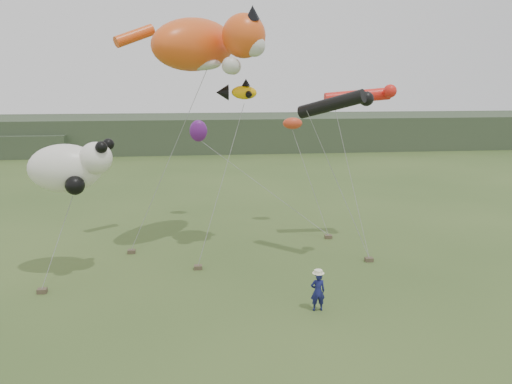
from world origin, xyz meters
TOP-DOWN VIEW (x-y plane):
  - ground at (0.00, 0.00)m, footprint 120.00×120.00m
  - headland at (-3.11, 44.69)m, footprint 90.00×13.00m
  - festival_attendant at (1.23, -0.56)m, footprint 0.56×0.37m
  - sandbag_anchors at (-2.12, 5.02)m, footprint 14.82×5.92m
  - cat_kite at (-2.62, 7.25)m, footprint 7.25×5.85m
  - fish_kite at (-1.18, 7.27)m, footprint 2.01×1.37m
  - tube_kites at (4.26, 6.04)m, footprint 5.30×4.31m
  - panda_kite at (-8.54, 4.16)m, footprint 3.63×2.35m
  - misc_kites at (-1.31, 12.11)m, footprint 6.46×2.87m

SIDE VIEW (x-z plane):
  - ground at x=0.00m, z-range 0.00..0.00m
  - sandbag_anchors at x=-2.12m, z-range 0.00..0.19m
  - festival_attendant at x=1.23m, z-range 0.00..1.52m
  - headland at x=-3.11m, z-range -0.08..3.92m
  - panda_kite at x=-8.54m, z-range 3.73..5.99m
  - misc_kites at x=-1.31m, z-range 4.86..6.43m
  - tube_kites at x=4.26m, z-range 6.79..8.37m
  - fish_kite at x=-1.18m, z-range 7.37..8.42m
  - cat_kite at x=-2.62m, z-range 8.61..11.70m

